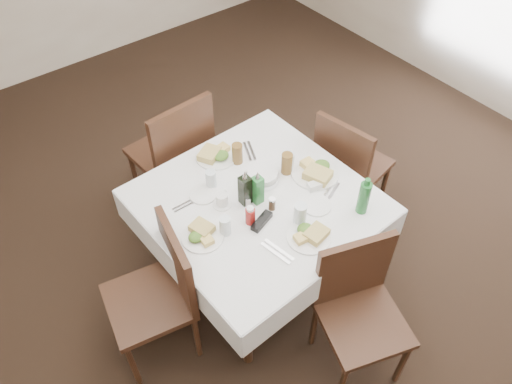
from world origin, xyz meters
TOP-DOWN VIEW (x-y plane):
  - ground_plane at (0.00, 0.00)m, footprint 7.00×7.00m
  - room_shell at (0.00, 0.00)m, footprint 6.04×7.04m
  - dining_table at (0.04, 0.17)m, footprint 1.30×1.30m
  - chair_north at (-0.02, 1.01)m, footprint 0.52×0.52m
  - chair_south at (0.14, -0.62)m, footprint 0.56×0.56m
  - chair_east at (0.90, 0.21)m, footprint 0.52×0.52m
  - chair_west at (-0.67, 0.12)m, footprint 0.53×0.53m
  - meal_north at (0.06, 0.63)m, footprint 0.27×0.27m
  - meal_south at (0.10, -0.24)m, footprint 0.25×0.25m
  - meal_east at (0.47, 0.11)m, footprint 0.30×0.30m
  - meal_west at (-0.37, 0.14)m, footprint 0.24×0.24m
  - side_plate_a at (-0.19, 0.40)m, footprint 0.17×0.17m
  - side_plate_b at (0.29, -0.09)m, footprint 0.18×0.18m
  - water_n at (-0.11, 0.43)m, footprint 0.06×0.06m
  - water_s at (0.13, -0.12)m, footprint 0.07×0.07m
  - water_e at (0.35, 0.25)m, footprint 0.07×0.07m
  - water_w at (-0.25, 0.08)m, footprint 0.06×0.06m
  - iced_tea_a at (0.15, 0.50)m, footprint 0.07×0.07m
  - iced_tea_b at (0.34, 0.24)m, footprint 0.07×0.07m
  - bread_basket at (0.17, 0.28)m, footprint 0.21×0.21m
  - oil_cruet_dark at (-0.02, 0.20)m, footprint 0.06×0.06m
  - oil_cruet_green at (0.04, 0.16)m, footprint 0.06×0.06m
  - ketchup_bottle at (-0.09, 0.05)m, footprint 0.06×0.06m
  - salt_shaker at (-0.03, 0.16)m, footprint 0.03×0.03m
  - pepper_shaker at (0.07, 0.06)m, footprint 0.04×0.04m
  - coffee_mug at (-0.14, 0.26)m, footprint 0.12×0.11m
  - sunglasses at (-0.05, 0.01)m, footprint 0.16×0.10m
  - green_bottle at (0.47, -0.27)m, footprint 0.07×0.07m
  - sugar_caddy at (0.38, 0.02)m, footprint 0.10×0.07m
  - cutlery_n at (0.27, 0.53)m, footprint 0.12×0.19m
  - cutlery_s at (-0.11, -0.20)m, footprint 0.08×0.21m
  - cutlery_e at (0.42, -0.06)m, footprint 0.20×0.12m
  - cutlery_w at (-0.32, 0.39)m, footprint 0.16×0.04m

SIDE VIEW (x-z plane):
  - ground_plane at x=0.00m, z-range 0.00..0.00m
  - chair_south at x=0.14m, z-range 0.07..1.00m
  - chair_east at x=0.90m, z-range 0.07..1.00m
  - chair_west at x=-0.67m, z-range 0.07..1.02m
  - chair_north at x=-0.02m, z-range 0.07..1.11m
  - dining_table at x=0.04m, z-range 0.30..1.06m
  - cutlery_w at x=-0.32m, z-range 0.76..0.77m
  - cutlery_n at x=0.27m, z-range 0.76..0.77m
  - cutlery_e at x=0.42m, z-range 0.76..0.77m
  - cutlery_s at x=-0.11m, z-range 0.76..0.77m
  - side_plate_a at x=-0.19m, z-range 0.76..0.77m
  - side_plate_b at x=0.29m, z-range 0.76..0.78m
  - sunglasses at x=-0.05m, z-range 0.76..0.80m
  - meal_west at x=-0.37m, z-range 0.76..0.81m
  - meal_south at x=0.10m, z-range 0.76..0.81m
  - meal_north at x=0.06m, z-range 0.76..0.82m
  - sugar_caddy at x=0.38m, z-range 0.76..0.81m
  - meal_east at x=0.47m, z-range 0.75..0.82m
  - bread_basket at x=0.17m, z-range 0.76..0.83m
  - salt_shaker at x=-0.03m, z-range 0.76..0.83m
  - coffee_mug at x=-0.14m, z-range 0.76..0.84m
  - pepper_shaker at x=0.07m, z-range 0.76..0.85m
  - ketchup_bottle at x=-0.09m, z-range 0.76..0.88m
  - water_w at x=-0.25m, z-range 0.76..0.88m
  - water_n at x=-0.11m, z-range 0.76..0.88m
  - water_s at x=0.13m, z-range 0.76..0.90m
  - water_e at x=0.35m, z-range 0.76..0.90m
  - iced_tea_a at x=0.15m, z-range 0.76..0.90m
  - iced_tea_b at x=0.34m, z-range 0.76..0.91m
  - oil_cruet_green at x=0.04m, z-range 0.74..0.99m
  - oil_cruet_dark at x=-0.02m, z-range 0.74..1.00m
  - green_bottle at x=0.47m, z-range 0.75..1.00m
  - room_shell at x=0.00m, z-range 0.31..3.11m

